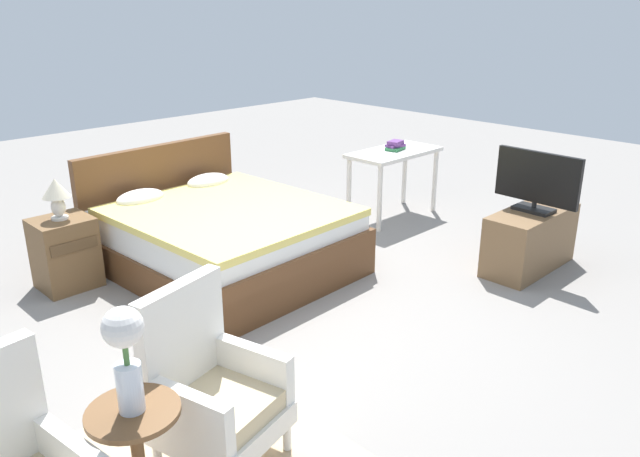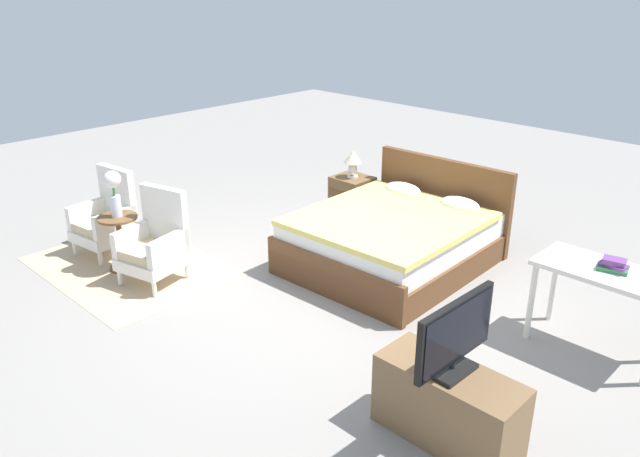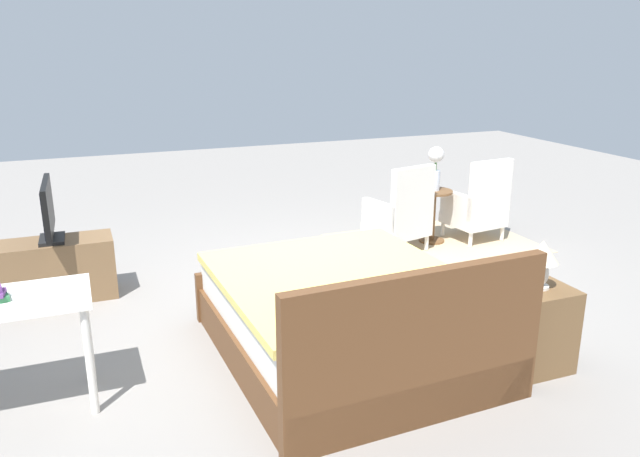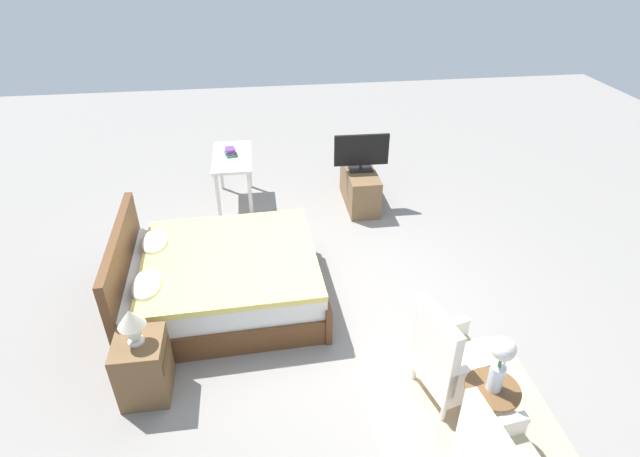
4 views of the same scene
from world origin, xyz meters
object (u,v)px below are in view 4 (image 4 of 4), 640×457
armchair_by_window_right (450,361)px  vanity_desk (233,163)px  bed (220,279)px  nightstand (143,367)px  table_lamp (131,322)px  side_table (488,408)px  tv_stand (360,187)px  book_stack (230,152)px  tv_flatscreen (361,152)px  flower_vase (501,359)px

armchair_by_window_right → vanity_desk: (3.64, 1.80, 0.24)m
vanity_desk → bed: bearing=176.3°
armchair_by_window_right → nightstand: armchair_by_window_right is taller
table_lamp → side_table: bearing=-107.4°
side_table → armchair_by_window_right: bearing=14.5°
nightstand → vanity_desk: size_ratio=0.56×
tv_stand → book_stack: 1.85m
tv_stand → tv_flatscreen: (0.00, -0.00, 0.53)m
table_lamp → tv_flatscreen: 3.90m
nightstand → tv_flatscreen: tv_flatscreen is taller
tv_stand → vanity_desk: 1.79m
flower_vase → table_lamp: size_ratio=1.45×
flower_vase → tv_stand: bearing=2.7°
vanity_desk → book_stack: 0.16m
bed → book_stack: bearing=-3.1°
side_table → vanity_desk: 4.54m
flower_vase → tv_stand: (3.85, 0.18, -0.62)m
armchair_by_window_right → side_table: 0.49m
side_table → flower_vase: size_ratio=1.23×
table_lamp → tv_stand: (3.02, -2.46, -0.53)m
bed → tv_flatscreen: size_ratio=2.74×
armchair_by_window_right → tv_stand: size_ratio=0.96×
tv_flatscreen → book_stack: size_ratio=2.97×
side_table → book_stack: size_ratio=2.35×
tv_stand → tv_flatscreen: bearing=-1.2°
nightstand → book_stack: (3.32, -0.71, 0.48)m
table_lamp → vanity_desk: bearing=-12.5°
bed → flower_vase: bearing=-133.4°
flower_vase → table_lamp: bearing=72.6°
nightstand → flower_vase: bearing=-107.4°
armchair_by_window_right → nightstand: bearing=82.0°
table_lamp → vanity_desk: size_ratio=0.32×
flower_vase → tv_flatscreen: (3.85, 0.18, -0.09)m
tv_stand → vanity_desk: bearing=81.4°
vanity_desk → side_table: bearing=-155.0°
bed → tv_flatscreen: (1.90, -1.87, 0.49)m
flower_vase → tv_stand: size_ratio=0.50×
bed → book_stack: 2.25m
tv_flatscreen → table_lamp: bearing=140.8°
nightstand → book_stack: size_ratio=2.33×
nightstand → table_lamp: (-0.00, 0.00, 0.51)m
tv_stand → book_stack: bearing=80.3°
side_table → book_stack: book_stack is taller
flower_vase → table_lamp: flower_vase is taller
bed → side_table: bearing=-133.4°
side_table → tv_stand: side_table is taller
tv_stand → nightstand: bearing=140.8°
side_table → tv_stand: (3.85, 0.18, -0.10)m
tv_flatscreen → tv_stand: bearing=178.8°
nightstand → table_lamp: table_lamp is taller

